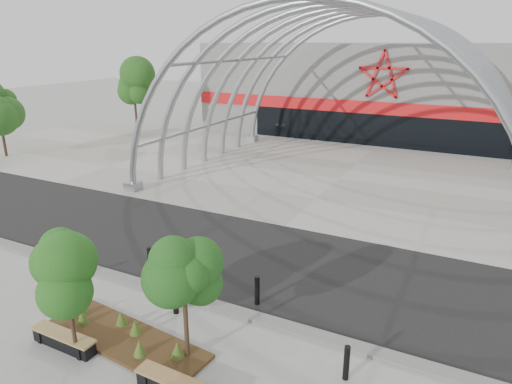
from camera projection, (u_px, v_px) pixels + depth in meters
name	position (u px, v px, depth m)	size (l,w,h in m)	color
ground	(202.00, 299.00, 15.37)	(140.00, 140.00, 0.00)	#969691
road	(250.00, 257.00, 18.33)	(140.00, 7.00, 0.02)	black
forecourt	(339.00, 179.00, 28.47)	(60.00, 17.00, 0.04)	#A09B90
kerb	(198.00, 301.00, 15.14)	(60.00, 0.50, 0.12)	slate
arena_building	(399.00, 88.00, 42.40)	(34.00, 15.24, 8.00)	slate
vault_canopy	(339.00, 179.00, 28.47)	(20.80, 15.80, 20.36)	#999FA3
planting_bed	(124.00, 335.00, 13.23)	(5.42, 2.15, 0.56)	#3D2E17
street_tree_0	(65.00, 273.00, 11.79)	(1.55, 1.55, 3.54)	black
street_tree_1	(183.00, 269.00, 11.66)	(1.60, 1.60, 3.79)	#2F2415
bench_0	(64.00, 341.00, 12.87)	(2.15, 0.49, 0.45)	black
bollard_0	(52.00, 275.00, 15.92)	(0.16, 0.16, 0.99)	black
bollard_1	(150.00, 261.00, 16.86)	(0.17, 0.17, 1.06)	black
bollard_2	(175.00, 297.00, 14.39)	(0.18, 0.18, 1.13)	black
bollard_3	(257.00, 291.00, 14.87)	(0.16, 0.16, 1.03)	black
bollard_4	(346.00, 363.00, 11.58)	(0.16, 0.16, 0.98)	black
bg_tree_0	(133.00, 84.00, 39.39)	(3.00, 3.00, 6.45)	black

